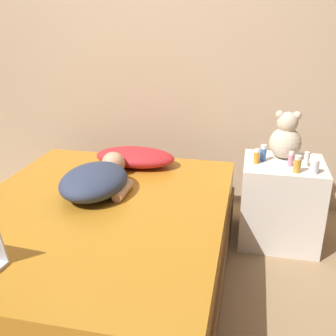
% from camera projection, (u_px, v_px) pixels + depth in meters
% --- Properties ---
extents(ground_plane, '(12.00, 12.00, 0.00)m').
position_uv_depth(ground_plane, '(101.00, 271.00, 2.39)').
color(ground_plane, '#937551').
extents(wall_back, '(8.00, 0.06, 2.60)m').
position_uv_depth(wall_back, '(147.00, 37.00, 3.00)').
color(wall_back, tan).
rests_on(wall_back, ground_plane).
extents(bed, '(1.49, 1.82, 0.44)m').
position_uv_depth(bed, '(98.00, 241.00, 2.31)').
color(bed, brown).
rests_on(bed, ground_plane).
extents(nightstand, '(0.52, 0.46, 0.57)m').
position_uv_depth(nightstand, '(280.00, 202.00, 2.64)').
color(nightstand, silver).
rests_on(nightstand, ground_plane).
extents(pillow, '(0.57, 0.31, 0.13)m').
position_uv_depth(pillow, '(135.00, 157.00, 2.82)').
color(pillow, red).
rests_on(pillow, bed).
extents(person_lying, '(0.40, 0.66, 0.17)m').
position_uv_depth(person_lying, '(97.00, 179.00, 2.39)').
color(person_lying, '#2D3851').
rests_on(person_lying, bed).
extents(teddy_bear, '(0.21, 0.21, 0.32)m').
position_uv_depth(teddy_bear, '(286.00, 138.00, 2.57)').
color(teddy_bear, beige).
rests_on(teddy_bear, nightstand).
extents(bottle_white, '(0.03, 0.03, 0.09)m').
position_uv_depth(bottle_white, '(307.00, 159.00, 2.46)').
color(bottle_white, white).
rests_on(bottle_white, nightstand).
extents(bottle_orange, '(0.04, 0.04, 0.09)m').
position_uv_depth(bottle_orange, '(257.00, 156.00, 2.51)').
color(bottle_orange, orange).
rests_on(bottle_orange, nightstand).
extents(bottle_blue, '(0.04, 0.04, 0.11)m').
position_uv_depth(bottle_blue, '(263.00, 153.00, 2.55)').
color(bottle_blue, '#3866B2').
rests_on(bottle_blue, nightstand).
extents(bottle_clear, '(0.05, 0.05, 0.08)m').
position_uv_depth(bottle_clear, '(314.00, 167.00, 2.35)').
color(bottle_clear, silver).
rests_on(bottle_clear, nightstand).
extents(bottle_amber, '(0.04, 0.04, 0.11)m').
position_uv_depth(bottle_amber, '(297.00, 164.00, 2.36)').
color(bottle_amber, gold).
rests_on(bottle_amber, nightstand).
extents(bottle_pink, '(0.03, 0.03, 0.09)m').
position_uv_depth(bottle_pink, '(291.00, 159.00, 2.46)').
color(bottle_pink, pink).
rests_on(bottle_pink, nightstand).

